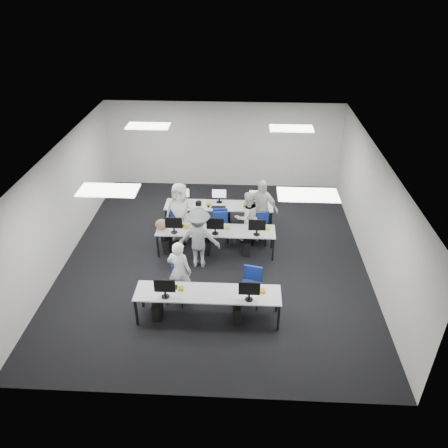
{
  "coord_description": "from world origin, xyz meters",
  "views": [
    {
      "loc": [
        0.73,
        -9.76,
        6.95
      ],
      "look_at": [
        0.23,
        0.08,
        1.0
      ],
      "focal_mm": 35.0,
      "sensor_mm": 36.0,
      "label": 1
    }
  ],
  "objects_px": {
    "chair_6": "(220,227)",
    "student_3": "(261,209)",
    "chair_0": "(178,291)",
    "photographer": "(199,238)",
    "chair_1": "(251,293)",
    "chair_5": "(180,228)",
    "desk_front": "(208,294)",
    "chair_3": "(221,231)",
    "desk_mid": "(216,231)",
    "chair_4": "(260,234)",
    "chair_7": "(259,228)",
    "student_1": "(247,217)",
    "chair_2": "(178,232)",
    "student_2": "(180,212)",
    "student_0": "(179,271)"
  },
  "relations": [
    {
      "from": "student_3",
      "to": "student_1",
      "type": "bearing_deg",
      "value": -122.46
    },
    {
      "from": "chair_5",
      "to": "photographer",
      "type": "distance_m",
      "value": 1.66
    },
    {
      "from": "chair_7",
      "to": "student_2",
      "type": "relative_size",
      "value": 0.5
    },
    {
      "from": "chair_1",
      "to": "chair_5",
      "type": "bearing_deg",
      "value": 139.48
    },
    {
      "from": "photographer",
      "to": "chair_4",
      "type": "bearing_deg",
      "value": -141.4
    },
    {
      "from": "desk_mid",
      "to": "desk_front",
      "type": "bearing_deg",
      "value": -90.0
    },
    {
      "from": "chair_0",
      "to": "chair_4",
      "type": "height_order",
      "value": "chair_0"
    },
    {
      "from": "chair_5",
      "to": "student_1",
      "type": "height_order",
      "value": "student_1"
    },
    {
      "from": "chair_5",
      "to": "chair_6",
      "type": "bearing_deg",
      "value": 13.24
    },
    {
      "from": "student_1",
      "to": "student_3",
      "type": "relative_size",
      "value": 0.86
    },
    {
      "from": "chair_0",
      "to": "chair_6",
      "type": "bearing_deg",
      "value": 88.45
    },
    {
      "from": "student_3",
      "to": "chair_5",
      "type": "bearing_deg",
      "value": -154.77
    },
    {
      "from": "chair_1",
      "to": "chair_7",
      "type": "bearing_deg",
      "value": 98.16
    },
    {
      "from": "desk_front",
      "to": "chair_0",
      "type": "bearing_deg",
      "value": 143.67
    },
    {
      "from": "desk_front",
      "to": "chair_2",
      "type": "xyz_separation_m",
      "value": [
        -1.12,
        3.14,
        -0.38
      ]
    },
    {
      "from": "chair_2",
      "to": "student_2",
      "type": "height_order",
      "value": "student_2"
    },
    {
      "from": "chair_6",
      "to": "student_3",
      "type": "bearing_deg",
      "value": -6.63
    },
    {
      "from": "chair_5",
      "to": "chair_6",
      "type": "height_order",
      "value": "chair_6"
    },
    {
      "from": "student_2",
      "to": "student_0",
      "type": "bearing_deg",
      "value": -71.54
    },
    {
      "from": "desk_front",
      "to": "desk_mid",
      "type": "relative_size",
      "value": 1.0
    },
    {
      "from": "student_1",
      "to": "chair_3",
      "type": "bearing_deg",
      "value": -24.25
    },
    {
      "from": "chair_5",
      "to": "desk_front",
      "type": "bearing_deg",
      "value": -63.89
    },
    {
      "from": "chair_4",
      "to": "chair_7",
      "type": "height_order",
      "value": "chair_7"
    },
    {
      "from": "chair_0",
      "to": "photographer",
      "type": "bearing_deg",
      "value": 89.94
    },
    {
      "from": "desk_front",
      "to": "chair_6",
      "type": "distance_m",
      "value": 3.51
    },
    {
      "from": "chair_7",
      "to": "student_3",
      "type": "bearing_deg",
      "value": 43.03
    },
    {
      "from": "desk_front",
      "to": "chair_4",
      "type": "height_order",
      "value": "chair_4"
    },
    {
      "from": "chair_6",
      "to": "student_2",
      "type": "bearing_deg",
      "value": -177.9
    },
    {
      "from": "student_2",
      "to": "photographer",
      "type": "bearing_deg",
      "value": -51.87
    },
    {
      "from": "chair_4",
      "to": "chair_7",
      "type": "xyz_separation_m",
      "value": [
        -0.01,
        0.31,
        0.01
      ]
    },
    {
      "from": "chair_6",
      "to": "photographer",
      "type": "distance_m",
      "value": 1.66
    },
    {
      "from": "chair_2",
      "to": "chair_5",
      "type": "bearing_deg",
      "value": 89.84
    },
    {
      "from": "chair_3",
      "to": "chair_7",
      "type": "distance_m",
      "value": 1.14
    },
    {
      "from": "chair_1",
      "to": "photographer",
      "type": "bearing_deg",
      "value": 146.59
    },
    {
      "from": "desk_front",
      "to": "chair_3",
      "type": "relative_size",
      "value": 3.52
    },
    {
      "from": "chair_1",
      "to": "photographer",
      "type": "relative_size",
      "value": 0.54
    },
    {
      "from": "chair_5",
      "to": "student_0",
      "type": "height_order",
      "value": "student_0"
    },
    {
      "from": "student_1",
      "to": "chair_2",
      "type": "bearing_deg",
      "value": -19.7
    },
    {
      "from": "chair_4",
      "to": "photographer",
      "type": "xyz_separation_m",
      "value": [
        -1.62,
        -1.19,
        0.58
      ]
    },
    {
      "from": "chair_6",
      "to": "chair_1",
      "type": "bearing_deg",
      "value": -81.91
    },
    {
      "from": "chair_7",
      "to": "student_0",
      "type": "xyz_separation_m",
      "value": [
        -1.91,
        -2.85,
        0.52
      ]
    },
    {
      "from": "chair_4",
      "to": "desk_front",
      "type": "bearing_deg",
      "value": -103.13
    },
    {
      "from": "chair_7",
      "to": "student_2",
      "type": "height_order",
      "value": "student_2"
    },
    {
      "from": "desk_front",
      "to": "chair_1",
      "type": "bearing_deg",
      "value": 31.17
    },
    {
      "from": "chair_3",
      "to": "chair_6",
      "type": "relative_size",
      "value": 1.01
    },
    {
      "from": "chair_1",
      "to": "student_2",
      "type": "xyz_separation_m",
      "value": [
        -2.0,
        2.7,
        0.58
      ]
    },
    {
      "from": "chair_0",
      "to": "chair_1",
      "type": "height_order",
      "value": "chair_1"
    },
    {
      "from": "chair_3",
      "to": "chair_0",
      "type": "bearing_deg",
      "value": -113.14
    },
    {
      "from": "chair_0",
      "to": "student_2",
      "type": "xyz_separation_m",
      "value": [
        -0.29,
        2.71,
        0.6
      ]
    },
    {
      "from": "chair_0",
      "to": "photographer",
      "type": "relative_size",
      "value": 0.51
    }
  ]
}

